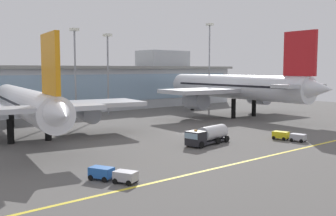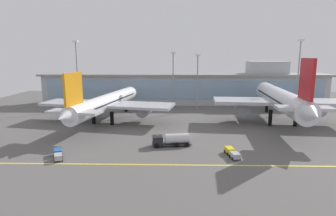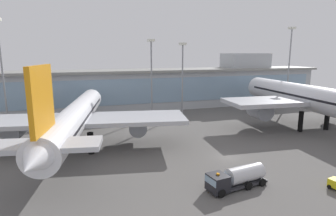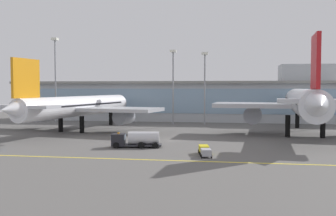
{
  "view_description": "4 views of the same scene",
  "coord_description": "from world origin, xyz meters",
  "px_view_note": "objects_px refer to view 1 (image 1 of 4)",
  "views": [
    {
      "loc": [
        -50.73,
        -54.95,
        12.13
      ],
      "look_at": [
        4.52,
        10.68,
        3.73
      ],
      "focal_mm": 42.81,
      "sensor_mm": 36.0,
      "label": 1
    },
    {
      "loc": [
        -3.92,
        -74.06,
        21.07
      ],
      "look_at": [
        -6.08,
        13.9,
        4.45
      ],
      "focal_mm": 30.38,
      "sensor_mm": 36.0,
      "label": 2
    },
    {
      "loc": [
        -24.74,
        -41.15,
        18.09
      ],
      "look_at": [
        -6.63,
        14.2,
        6.7
      ],
      "focal_mm": 29.82,
      "sensor_mm": 36.0,
      "label": 3
    },
    {
      "loc": [
        12.11,
        -78.69,
        10.82
      ],
      "look_at": [
        -2.96,
        15.13,
        5.89
      ],
      "focal_mm": 41.52,
      "sensor_mm": 36.0,
      "label": 4
    }
  ],
  "objects_px": {
    "airliner_near_right": "(235,87)",
    "service_truck_far": "(112,174)",
    "apron_light_mast_west": "(209,53)",
    "airliner_near_left": "(25,104)",
    "baggage_tug_near": "(289,136)",
    "apron_light_mast_east": "(108,61)",
    "fuel_tanker_truck": "(207,135)",
    "apron_light_mast_centre": "(75,59)"
  },
  "relations": [
    {
      "from": "service_truck_far",
      "to": "apron_light_mast_west",
      "type": "distance_m",
      "value": 90.97
    },
    {
      "from": "airliner_near_left",
      "to": "apron_light_mast_centre",
      "type": "xyz_separation_m",
      "value": [
        20.76,
        22.04,
        8.46
      ]
    },
    {
      "from": "fuel_tanker_truck",
      "to": "apron_light_mast_centre",
      "type": "xyz_separation_m",
      "value": [
        0.36,
        45.58,
        13.06
      ]
    },
    {
      "from": "baggage_tug_near",
      "to": "service_truck_far",
      "type": "distance_m",
      "value": 36.28
    },
    {
      "from": "airliner_near_right",
      "to": "apron_light_mast_west",
      "type": "bearing_deg",
      "value": -27.09
    },
    {
      "from": "fuel_tanker_truck",
      "to": "apron_light_mast_centre",
      "type": "distance_m",
      "value": 47.41
    },
    {
      "from": "service_truck_far",
      "to": "apron_light_mast_east",
      "type": "bearing_deg",
      "value": -55.23
    },
    {
      "from": "fuel_tanker_truck",
      "to": "airliner_near_left",
      "type": "bearing_deg",
      "value": -57.45
    },
    {
      "from": "fuel_tanker_truck",
      "to": "apron_light_mast_east",
      "type": "bearing_deg",
      "value": -110.39
    },
    {
      "from": "airliner_near_right",
      "to": "baggage_tug_near",
      "type": "distance_m",
      "value": 36.34
    },
    {
      "from": "baggage_tug_near",
      "to": "apron_light_mast_east",
      "type": "bearing_deg",
      "value": -6.18
    },
    {
      "from": "apron_light_mast_centre",
      "to": "apron_light_mast_east",
      "type": "xyz_separation_m",
      "value": [
        9.35,
        0.0,
        -0.48
      ]
    },
    {
      "from": "apron_light_mast_centre",
      "to": "service_truck_far",
      "type": "bearing_deg",
      "value": -113.5
    },
    {
      "from": "fuel_tanker_truck",
      "to": "apron_light_mast_west",
      "type": "relative_size",
      "value": 0.35
    },
    {
      "from": "airliner_near_right",
      "to": "service_truck_far",
      "type": "distance_m",
      "value": 65.0
    },
    {
      "from": "airliner_near_right",
      "to": "airliner_near_left",
      "type": "bearing_deg",
      "value": 94.17
    },
    {
      "from": "airliner_near_left",
      "to": "baggage_tug_near",
      "type": "bearing_deg",
      "value": -121.09
    },
    {
      "from": "apron_light_mast_west",
      "to": "apron_light_mast_centre",
      "type": "height_order",
      "value": "apron_light_mast_west"
    },
    {
      "from": "apron_light_mast_centre",
      "to": "baggage_tug_near",
      "type": "bearing_deg",
      "value": -76.18
    },
    {
      "from": "airliner_near_right",
      "to": "apron_light_mast_centre",
      "type": "relative_size",
      "value": 2.5
    },
    {
      "from": "airliner_near_left",
      "to": "apron_light_mast_east",
      "type": "distance_m",
      "value": 38.16
    },
    {
      "from": "service_truck_far",
      "to": "apron_light_mast_centre",
      "type": "relative_size",
      "value": 0.26
    },
    {
      "from": "baggage_tug_near",
      "to": "apron_light_mast_centre",
      "type": "distance_m",
      "value": 55.31
    },
    {
      "from": "apron_light_mast_centre",
      "to": "apron_light_mast_west",
      "type": "bearing_deg",
      "value": 0.58
    },
    {
      "from": "airliner_near_left",
      "to": "baggage_tug_near",
      "type": "height_order",
      "value": "airliner_near_left"
    },
    {
      "from": "apron_light_mast_west",
      "to": "airliner_near_left",
      "type": "bearing_deg",
      "value": -161.78
    },
    {
      "from": "service_truck_far",
      "to": "apron_light_mast_east",
      "type": "relative_size",
      "value": 0.27
    },
    {
      "from": "airliner_near_right",
      "to": "fuel_tanker_truck",
      "type": "relative_size",
      "value": 5.93
    },
    {
      "from": "airliner_near_left",
      "to": "airliner_near_right",
      "type": "relative_size",
      "value": 0.94
    },
    {
      "from": "apron_light_mast_west",
      "to": "apron_light_mast_centre",
      "type": "relative_size",
      "value": 1.21
    },
    {
      "from": "apron_light_mast_centre",
      "to": "apron_light_mast_east",
      "type": "height_order",
      "value": "apron_light_mast_centre"
    },
    {
      "from": "airliner_near_right",
      "to": "apron_light_mast_centre",
      "type": "xyz_separation_m",
      "value": [
        -33.21,
        22.69,
        7.15
      ]
    },
    {
      "from": "airliner_near_left",
      "to": "airliner_near_right",
      "type": "bearing_deg",
      "value": -80.0
    },
    {
      "from": "airliner_near_left",
      "to": "apron_light_mast_centre",
      "type": "bearing_deg",
      "value": -32.6
    },
    {
      "from": "airliner_near_right",
      "to": "apron_light_mast_east",
      "type": "xyz_separation_m",
      "value": [
        -23.86,
        22.69,
        6.67
      ]
    },
    {
      "from": "baggage_tug_near",
      "to": "apron_light_mast_west",
      "type": "xyz_separation_m",
      "value": [
        34.85,
        52.5,
        16.31
      ]
    },
    {
      "from": "airliner_near_left",
      "to": "apron_light_mast_east",
      "type": "xyz_separation_m",
      "value": [
        30.1,
        22.04,
        7.98
      ]
    },
    {
      "from": "baggage_tug_near",
      "to": "service_truck_far",
      "type": "bearing_deg",
      "value": 82.98
    },
    {
      "from": "apron_light_mast_west",
      "to": "airliner_near_right",
      "type": "bearing_deg",
      "value": -121.94
    },
    {
      "from": "airliner_near_right",
      "to": "apron_light_mast_centre",
      "type": "bearing_deg",
      "value": 60.52
    },
    {
      "from": "baggage_tug_near",
      "to": "service_truck_far",
      "type": "height_order",
      "value": "same"
    },
    {
      "from": "fuel_tanker_truck",
      "to": "service_truck_far",
      "type": "xyz_separation_m",
      "value": [
        -23.07,
        -8.32,
        -0.72
      ]
    }
  ]
}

